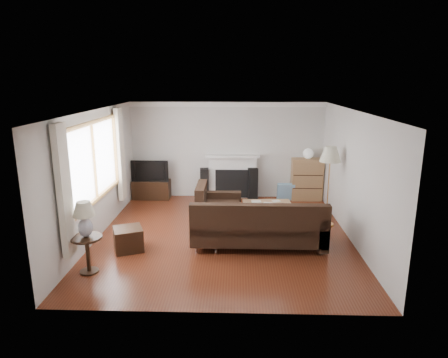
{
  "coord_description": "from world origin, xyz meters",
  "views": [
    {
      "loc": [
        0.26,
        -7.54,
        3.1
      ],
      "look_at": [
        0.0,
        0.3,
        1.1
      ],
      "focal_mm": 32.0,
      "sensor_mm": 36.0,
      "label": 1
    }
  ],
  "objects_px": {
    "floor_lamp": "(328,187)",
    "side_table": "(88,255)",
    "bookshelf": "(307,179)",
    "sectional_sofa": "(258,224)",
    "coffee_table": "(267,212)",
    "tv_stand": "(152,189)"
  },
  "relations": [
    {
      "from": "coffee_table",
      "to": "side_table",
      "type": "height_order",
      "value": "side_table"
    },
    {
      "from": "bookshelf",
      "to": "coffee_table",
      "type": "distance_m",
      "value": 2.01
    },
    {
      "from": "bookshelf",
      "to": "coffee_table",
      "type": "relative_size",
      "value": 1.03
    },
    {
      "from": "floor_lamp",
      "to": "side_table",
      "type": "height_order",
      "value": "floor_lamp"
    },
    {
      "from": "tv_stand",
      "to": "sectional_sofa",
      "type": "height_order",
      "value": "sectional_sofa"
    },
    {
      "from": "bookshelf",
      "to": "floor_lamp",
      "type": "bearing_deg",
      "value": -86.22
    },
    {
      "from": "coffee_table",
      "to": "side_table",
      "type": "relative_size",
      "value": 1.7
    },
    {
      "from": "sectional_sofa",
      "to": "coffee_table",
      "type": "height_order",
      "value": "sectional_sofa"
    },
    {
      "from": "tv_stand",
      "to": "coffee_table",
      "type": "xyz_separation_m",
      "value": [
        2.92,
        -1.6,
        -0.04
      ]
    },
    {
      "from": "bookshelf",
      "to": "side_table",
      "type": "distance_m",
      "value": 5.95
    },
    {
      "from": "bookshelf",
      "to": "coffee_table",
      "type": "xyz_separation_m",
      "value": [
        -1.14,
        -1.63,
        -0.34
      ]
    },
    {
      "from": "bookshelf",
      "to": "sectional_sofa",
      "type": "xyz_separation_m",
      "value": [
        -1.41,
        -3.0,
        -0.11
      ]
    },
    {
      "from": "bookshelf",
      "to": "sectional_sofa",
      "type": "height_order",
      "value": "bookshelf"
    },
    {
      "from": "coffee_table",
      "to": "floor_lamp",
      "type": "relative_size",
      "value": 0.62
    },
    {
      "from": "bookshelf",
      "to": "side_table",
      "type": "xyz_separation_m",
      "value": [
        -4.23,
        -4.18,
        -0.23
      ]
    },
    {
      "from": "coffee_table",
      "to": "floor_lamp",
      "type": "xyz_separation_m",
      "value": [
        1.26,
        -0.24,
        0.65
      ]
    },
    {
      "from": "sectional_sofa",
      "to": "coffee_table",
      "type": "relative_size",
      "value": 2.55
    },
    {
      "from": "sectional_sofa",
      "to": "floor_lamp",
      "type": "distance_m",
      "value": 1.95
    },
    {
      "from": "sectional_sofa",
      "to": "tv_stand",
      "type": "bearing_deg",
      "value": 131.75
    },
    {
      "from": "bookshelf",
      "to": "side_table",
      "type": "bearing_deg",
      "value": -135.32
    },
    {
      "from": "tv_stand",
      "to": "side_table",
      "type": "height_order",
      "value": "side_table"
    },
    {
      "from": "floor_lamp",
      "to": "tv_stand",
      "type": "bearing_deg",
      "value": 156.28
    }
  ]
}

